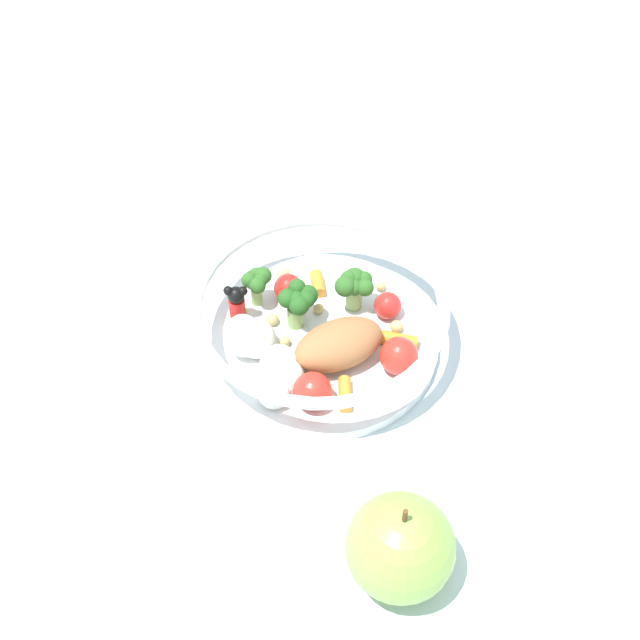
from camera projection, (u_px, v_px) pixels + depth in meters
name	position (u px, v px, depth m)	size (l,w,h in m)	color
ground_plane	(315.00, 356.00, 0.75)	(2.40, 2.40, 0.00)	silver
food_container	(312.00, 329.00, 0.73)	(0.22, 0.22, 0.06)	white
loose_apple	(400.00, 547.00, 0.59)	(0.08, 0.08, 0.09)	#8CB74C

